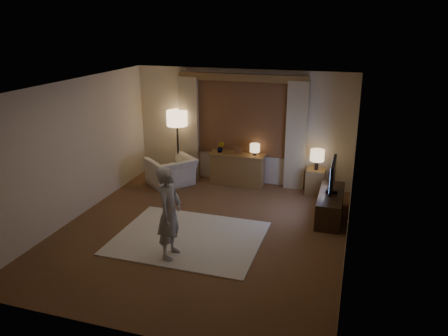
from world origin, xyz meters
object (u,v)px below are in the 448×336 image
at_px(armchair, 171,172).
at_px(tv_stand, 330,205).
at_px(side_table, 315,182).
at_px(sideboard, 237,170).
at_px(person, 169,213).

bearing_deg(armchair, tv_stand, 117.56).
height_order(armchair, side_table, armchair).
xyz_separation_m(sideboard, side_table, (1.77, -0.05, -0.07)).
bearing_deg(person, sideboard, -2.82).
bearing_deg(sideboard, side_table, -1.61).
bearing_deg(sideboard, armchair, -161.64).
relative_size(sideboard, person, 0.80).
bearing_deg(tv_stand, person, -135.68).
height_order(side_table, person, person).
distance_m(tv_stand, person, 3.28).
height_order(sideboard, tv_stand, sideboard).
height_order(sideboard, person, person).
bearing_deg(armchair, sideboard, 146.86).
bearing_deg(armchair, person, 62.24).
xyz_separation_m(armchair, side_table, (3.21, 0.43, -0.04)).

